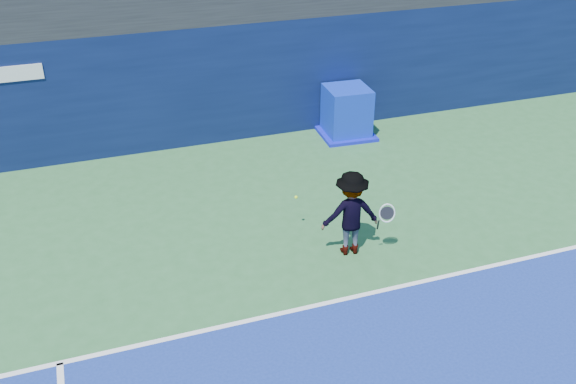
# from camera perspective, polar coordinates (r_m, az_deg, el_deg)

# --- Properties ---
(baseline) EXTENTS (24.00, 0.10, 0.01)m
(baseline) POSITION_cam_1_polar(r_m,az_deg,el_deg) (11.28, 6.65, -9.08)
(baseline) COLOR white
(baseline) RESTS_ON ground
(back_wall_assembly) EXTENTS (36.00, 1.03, 3.00)m
(back_wall_assembly) POSITION_cam_1_polar(r_m,az_deg,el_deg) (16.84, -4.05, 10.14)
(back_wall_assembly) COLOR #0A143A
(back_wall_assembly) RESTS_ON ground
(equipment_cart) EXTENTS (1.44, 1.44, 1.30)m
(equipment_cart) POSITION_cam_1_polar(r_m,az_deg,el_deg) (16.95, 5.23, 6.95)
(equipment_cart) COLOR #0C27B4
(equipment_cart) RESTS_ON ground
(tennis_player) EXTENTS (1.32, 0.76, 1.68)m
(tennis_player) POSITION_cam_1_polar(r_m,az_deg,el_deg) (11.91, 5.61, -1.91)
(tennis_player) COLOR white
(tennis_player) RESTS_ON ground
(tennis_ball) EXTENTS (0.06, 0.06, 0.06)m
(tennis_ball) POSITION_cam_1_polar(r_m,az_deg,el_deg) (12.57, 0.72, -0.46)
(tennis_ball) COLOR #C8F31B
(tennis_ball) RESTS_ON ground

